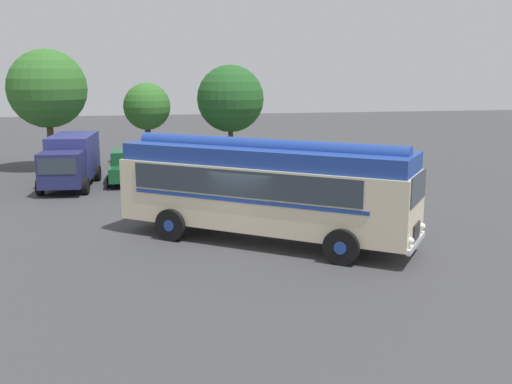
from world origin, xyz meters
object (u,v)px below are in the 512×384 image
Objects in this scene: car_mid_left at (185,165)px; car_mid_right at (235,163)px; vintage_bus at (265,186)px; box_van at (71,159)px; car_far_right at (293,162)px; car_near_left at (127,166)px.

car_mid_right is at bearing 6.40° from car_mid_left.
box_van is (-7.38, 11.48, -0.53)m from vintage_bus.
vintage_bus is 12.21m from car_mid_right.
box_van is at bearing -175.58° from car_mid_right.
car_far_right is (5.75, -0.15, 0.00)m from car_mid_left.
car_mid_right is (5.62, 0.15, 0.00)m from car_near_left.
car_far_right is 0.74× the size of box_van.
car_near_left and car_mid_right have the same top height.
vintage_bus reaches higher than car_far_right.
car_far_right is at bearing -8.23° from car_mid_right.
vintage_bus is 2.18× the size of car_mid_right.
car_near_left is 2.97m from car_mid_left.
car_mid_left is 0.74× the size of box_van.
box_van is (-5.68, -0.35, 0.52)m from car_mid_left.
car_mid_left and car_far_right have the same top height.
car_mid_right is (2.65, 0.30, 0.00)m from car_mid_left.
vintage_bus is at bearing -81.83° from car_mid_left.
vintage_bus reaches higher than car_near_left.
car_near_left is 0.97× the size of car_mid_left.
vintage_bus is 1.61× the size of box_van.
vintage_bus is at bearing -109.15° from car_far_right.
car_near_left is 0.97× the size of car_far_right.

